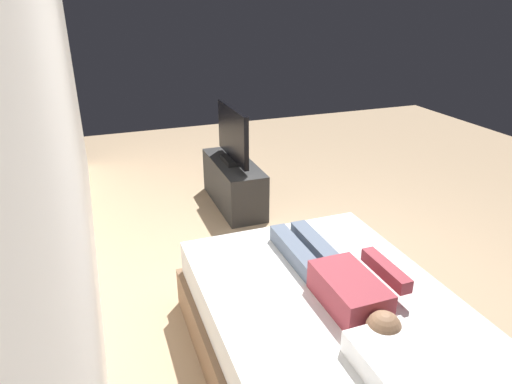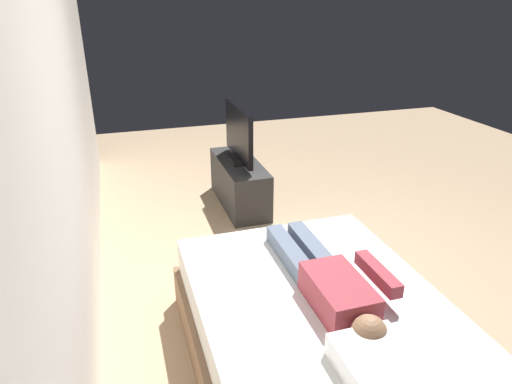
{
  "view_description": "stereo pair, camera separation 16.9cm",
  "coord_description": "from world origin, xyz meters",
  "px_view_note": "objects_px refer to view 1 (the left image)",
  "views": [
    {
      "loc": [
        -2.72,
        1.44,
        2.15
      ],
      "look_at": [
        0.41,
        0.27,
        0.69
      ],
      "focal_mm": 31.93,
      "sensor_mm": 36.0,
      "label": 1
    },
    {
      "loc": [
        -2.77,
        1.28,
        2.15
      ],
      "look_at": [
        0.41,
        0.27,
        0.69
      ],
      "focal_mm": 31.93,
      "sensor_mm": 36.0,
      "label": 2
    }
  ],
  "objects_px": {
    "person": "(339,279)",
    "remote": "(382,264)",
    "tv": "(233,136)",
    "bed": "(328,334)",
    "pillow": "(401,366)",
    "tv_stand": "(234,183)"
  },
  "relations": [
    {
      "from": "bed",
      "to": "person",
      "type": "relative_size",
      "value": 1.53
    },
    {
      "from": "person",
      "to": "remote",
      "type": "height_order",
      "value": "person"
    },
    {
      "from": "person",
      "to": "remote",
      "type": "distance_m",
      "value": 0.44
    },
    {
      "from": "bed",
      "to": "pillow",
      "type": "height_order",
      "value": "pillow"
    },
    {
      "from": "tv_stand",
      "to": "tv",
      "type": "relative_size",
      "value": 1.25
    },
    {
      "from": "pillow",
      "to": "remote",
      "type": "relative_size",
      "value": 3.2
    },
    {
      "from": "bed",
      "to": "pillow",
      "type": "distance_m",
      "value": 0.72
    },
    {
      "from": "person",
      "to": "tv_stand",
      "type": "bearing_deg",
      "value": -3.14
    },
    {
      "from": "bed",
      "to": "tv_stand",
      "type": "relative_size",
      "value": 1.75
    },
    {
      "from": "person",
      "to": "tv",
      "type": "xyz_separation_m",
      "value": [
        2.46,
        -0.14,
        0.16
      ]
    },
    {
      "from": "person",
      "to": "bed",
      "type": "bearing_deg",
      "value": 113.12
    },
    {
      "from": "remote",
      "to": "tv",
      "type": "xyz_separation_m",
      "value": [
        2.31,
        0.27,
        0.24
      ]
    },
    {
      "from": "tv_stand",
      "to": "person",
      "type": "bearing_deg",
      "value": 176.86
    },
    {
      "from": "bed",
      "to": "pillow",
      "type": "bearing_deg",
      "value": 180.0
    },
    {
      "from": "bed",
      "to": "remote",
      "type": "distance_m",
      "value": 0.58
    },
    {
      "from": "bed",
      "to": "remote",
      "type": "xyz_separation_m",
      "value": [
        0.18,
        -0.47,
        0.29
      ]
    },
    {
      "from": "pillow",
      "to": "person",
      "type": "height_order",
      "value": "person"
    },
    {
      "from": "person",
      "to": "tv_stand",
      "type": "distance_m",
      "value": 2.49
    },
    {
      "from": "tv",
      "to": "person",
      "type": "bearing_deg",
      "value": 176.86
    },
    {
      "from": "tv",
      "to": "remote",
      "type": "bearing_deg",
      "value": -173.34
    },
    {
      "from": "pillow",
      "to": "person",
      "type": "xyz_separation_m",
      "value": [
        0.67,
        -0.07,
        0.02
      ]
    },
    {
      "from": "bed",
      "to": "pillow",
      "type": "xyz_separation_m",
      "value": [
        -0.64,
        0.0,
        0.34
      ]
    }
  ]
}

